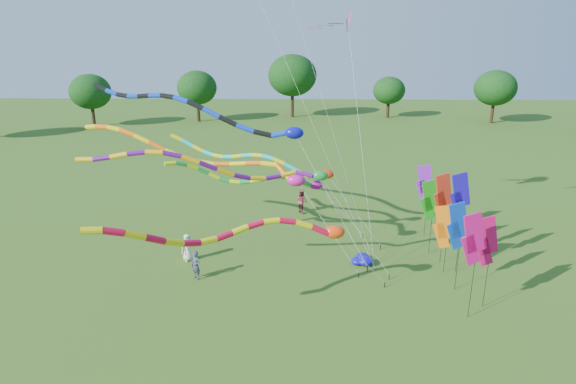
{
  "coord_description": "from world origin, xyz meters",
  "views": [
    {
      "loc": [
        -1.59,
        -19.61,
        12.26
      ],
      "look_at": [
        -2.18,
        3.38,
        4.8
      ],
      "focal_mm": 30.0,
      "sensor_mm": 36.0,
      "label": 1
    }
  ],
  "objects_px": {
    "tube_kite_orange": "(211,158)",
    "blue_nylon_heap": "(358,257)",
    "person_a": "(188,247)",
    "person_b": "(196,265)",
    "tube_kite_red": "(256,232)",
    "person_c": "(302,201)"
  },
  "relations": [
    {
      "from": "tube_kite_red",
      "to": "blue_nylon_heap",
      "type": "xyz_separation_m",
      "value": [
        5.26,
        5.97,
        -3.98
      ]
    },
    {
      "from": "tube_kite_red",
      "to": "person_c",
      "type": "distance_m",
      "value": 14.35
    },
    {
      "from": "tube_kite_red",
      "to": "tube_kite_orange",
      "type": "height_order",
      "value": "tube_kite_orange"
    },
    {
      "from": "person_b",
      "to": "person_a",
      "type": "bearing_deg",
      "value": 149.29
    },
    {
      "from": "tube_kite_orange",
      "to": "person_c",
      "type": "xyz_separation_m",
      "value": [
        5.09,
        7.15,
        -4.96
      ]
    },
    {
      "from": "blue_nylon_heap",
      "to": "tube_kite_red",
      "type": "bearing_deg",
      "value": -131.37
    },
    {
      "from": "tube_kite_orange",
      "to": "person_b",
      "type": "xyz_separation_m",
      "value": [
        -0.51,
        -3.12,
        -5.05
      ]
    },
    {
      "from": "tube_kite_orange",
      "to": "blue_nylon_heap",
      "type": "height_order",
      "value": "tube_kite_orange"
    },
    {
      "from": "blue_nylon_heap",
      "to": "person_a",
      "type": "height_order",
      "value": "person_a"
    },
    {
      "from": "person_a",
      "to": "person_c",
      "type": "relative_size",
      "value": 0.92
    },
    {
      "from": "tube_kite_orange",
      "to": "person_c",
      "type": "height_order",
      "value": "tube_kite_orange"
    },
    {
      "from": "tube_kite_red",
      "to": "tube_kite_orange",
      "type": "bearing_deg",
      "value": 89.66
    },
    {
      "from": "tube_kite_red",
      "to": "person_c",
      "type": "height_order",
      "value": "tube_kite_red"
    },
    {
      "from": "tube_kite_red",
      "to": "blue_nylon_heap",
      "type": "height_order",
      "value": "tube_kite_red"
    },
    {
      "from": "person_a",
      "to": "person_b",
      "type": "bearing_deg",
      "value": -97.46
    },
    {
      "from": "tube_kite_orange",
      "to": "person_a",
      "type": "xyz_separation_m",
      "value": [
        -1.44,
        -0.93,
        -5.03
      ]
    },
    {
      "from": "person_a",
      "to": "person_b",
      "type": "height_order",
      "value": "person_a"
    },
    {
      "from": "blue_nylon_heap",
      "to": "person_c",
      "type": "distance_m",
      "value": 8.5
    },
    {
      "from": "blue_nylon_heap",
      "to": "person_b",
      "type": "distance_m",
      "value": 9.17
    },
    {
      "from": "blue_nylon_heap",
      "to": "person_a",
      "type": "relative_size",
      "value": 0.86
    },
    {
      "from": "tube_kite_orange",
      "to": "person_a",
      "type": "relative_size",
      "value": 9.85
    },
    {
      "from": "person_c",
      "to": "person_a",
      "type": "bearing_deg",
      "value": 106.28
    }
  ]
}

